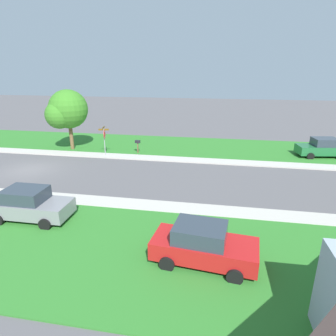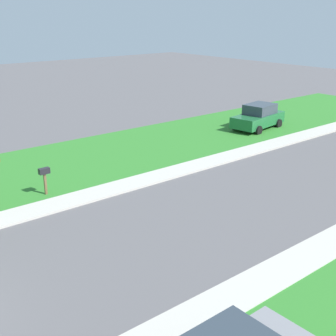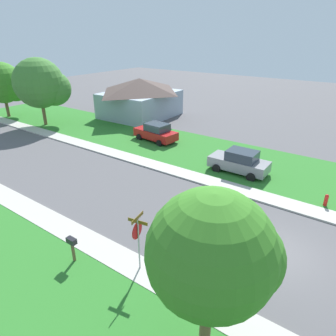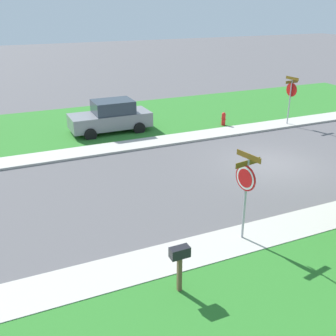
% 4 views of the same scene
% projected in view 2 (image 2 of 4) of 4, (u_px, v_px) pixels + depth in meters
% --- Properties ---
extents(sidewalk_east, '(1.40, 56.00, 0.10)m').
position_uv_depth(sidewalk_east, '(313.00, 254.00, 15.49)').
color(sidewalk_east, '#B7B2A8').
rests_on(sidewalk_east, ground).
extents(sidewalk_west, '(1.40, 56.00, 0.10)m').
position_uv_depth(sidewalk_west, '(147.00, 179.00, 22.34)').
color(sidewalk_west, '#B7B2A8').
rests_on(sidewalk_west, ground).
extents(lawn_west, '(8.00, 56.00, 0.08)m').
position_uv_depth(lawn_west, '(97.00, 157.00, 25.78)').
color(lawn_west, '#2D7528').
rests_on(lawn_west, ground).
extents(car_green_behind_trees, '(2.50, 4.52, 1.76)m').
position_uv_depth(car_green_behind_trees, '(258.00, 117.00, 31.71)').
color(car_green_behind_trees, '#1E6033').
rests_on(car_green_behind_trees, ground).
extents(mailbox, '(0.24, 0.48, 1.31)m').
position_uv_depth(mailbox, '(44.00, 175.00, 20.17)').
color(mailbox, brown).
rests_on(mailbox, ground).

